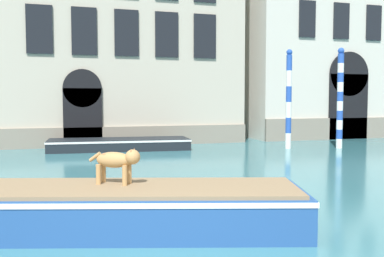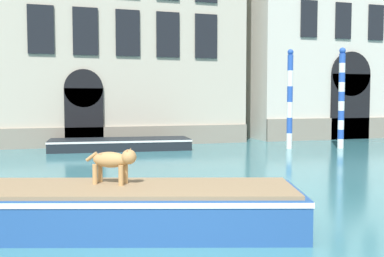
% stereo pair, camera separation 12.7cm
% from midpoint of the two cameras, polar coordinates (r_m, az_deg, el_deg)
% --- Properties ---
extents(palazzo_left, '(11.81, 6.13, 13.44)m').
position_cam_midpoint_polar(palazzo_left, '(24.38, -9.64, 14.46)').
color(palazzo_left, '#BCB29E').
rests_on(palazzo_left, ground_plane).
extents(palazzo_right, '(12.84, 6.13, 12.58)m').
position_cam_midpoint_polar(palazzo_right, '(29.29, 18.14, 11.65)').
color(palazzo_right, beige).
rests_on(palazzo_right, ground_plane).
extents(boat_foreground, '(7.52, 3.75, 0.75)m').
position_cam_midpoint_polar(boat_foreground, '(7.74, -14.18, -9.69)').
color(boat_foreground, '#234C8C').
rests_on(boat_foreground, ground_plane).
extents(dog_on_deck, '(0.82, 0.59, 0.62)m').
position_cam_midpoint_polar(dog_on_deck, '(7.68, -9.93, -4.03)').
color(dog_on_deck, tan).
rests_on(dog_on_deck, boat_foreground).
extents(boat_moored_near_palazzo, '(6.05, 2.36, 0.48)m').
position_cam_midpoint_polar(boat_moored_near_palazzo, '(19.42, -9.40, -1.95)').
color(boat_moored_near_palazzo, black).
rests_on(boat_moored_near_palazzo, ground_plane).
extents(mooring_pole_0, '(0.28, 0.28, 4.40)m').
position_cam_midpoint_polar(mooring_pole_0, '(20.72, 18.12, 3.73)').
color(mooring_pole_0, white).
rests_on(mooring_pole_0, ground_plane).
extents(mooring_pole_1, '(0.26, 0.26, 4.31)m').
position_cam_midpoint_polar(mooring_pole_1, '(19.95, 12.01, 3.71)').
color(mooring_pole_1, white).
rests_on(mooring_pole_1, ground_plane).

